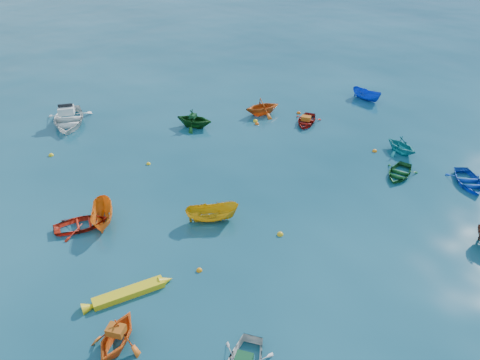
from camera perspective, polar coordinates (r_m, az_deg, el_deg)
ground at (r=27.59m, az=6.14°, el=-5.24°), size 160.00×160.00×0.00m
dinghy_blue_se at (r=34.31m, az=26.02°, el=-0.44°), size 3.82×3.97×0.67m
dinghy_orange_w at (r=22.00m, az=-14.61°, el=-18.87°), size 3.55×3.50×1.41m
sampan_yellow_mid at (r=27.68m, az=-3.38°, el=-4.93°), size 3.29×2.55×1.20m
dinghy_green_e at (r=33.53m, az=18.76°, el=0.55°), size 3.49×3.01×0.61m
dinghy_cyan_se at (r=36.48m, az=18.94°, el=3.23°), size 2.37×2.69×1.33m
dinghy_red_nw at (r=28.62m, az=-18.72°, el=-5.48°), size 3.43×2.79×0.63m
sampan_orange_n at (r=28.55m, az=-16.23°, el=-5.08°), size 2.42×3.36×1.22m
dinghy_green_n at (r=38.45m, az=-5.57°, el=6.49°), size 3.81×3.90×1.56m
dinghy_red_ne at (r=39.25m, az=8.04°, el=6.88°), size 3.66×3.44×0.62m
sampan_blue_far at (r=44.86m, az=15.08°, el=9.44°), size 1.51×3.00×1.11m
dinghy_orange_far at (r=40.52m, az=2.71°, el=8.03°), size 3.54×3.24×1.59m
kayak_yellow at (r=23.86m, az=-13.35°, el=-13.48°), size 4.20×1.25×0.42m
motorboat_white at (r=41.23m, az=-20.10°, el=6.45°), size 5.33×6.10×1.66m
tarp_green_a at (r=20.34m, az=0.48°, el=-21.00°), size 0.85×0.88×0.34m
tarp_orange_a at (r=21.36m, az=-14.89°, el=-17.28°), size 0.91×0.93×0.36m
tarp_green_b at (r=38.09m, az=-5.78°, el=7.76°), size 0.78×0.74×0.30m
tarp_orange_b at (r=38.95m, az=8.07°, el=7.47°), size 0.88×0.92×0.36m
buoy_ye_a at (r=26.69m, az=4.92°, el=-6.67°), size 0.37×0.37×0.37m
buoy_or_b at (r=36.01m, az=16.08°, el=3.36°), size 0.36×0.36×0.36m
buoy_or_c at (r=24.52m, az=-4.98°, el=-10.95°), size 0.31×0.31×0.31m
buoy_ye_c at (r=33.63m, az=-11.10°, el=1.90°), size 0.31×0.31×0.31m
buoy_or_d at (r=40.93m, az=7.17°, el=8.07°), size 0.36×0.36×0.36m
buoy_ye_d at (r=36.75m, az=-22.03°, el=2.78°), size 0.37×0.37×0.37m
buoy_or_e at (r=38.70m, az=2.07°, el=6.81°), size 0.34×0.34×0.34m
buoy_ye_e at (r=39.17m, az=1.89°, el=7.15°), size 0.38×0.38×0.38m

